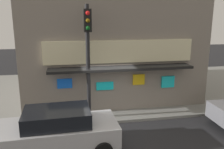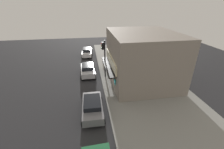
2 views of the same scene
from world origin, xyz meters
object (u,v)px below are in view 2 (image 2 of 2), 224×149
at_px(trash_can, 121,83).
at_px(parked_car_silver, 88,70).
at_px(traffic_light, 104,54).
at_px(parked_car_white, 87,52).
at_px(pedestrian, 118,74).
at_px(parked_car_grey, 92,106).
at_px(fire_hydrant, 103,62).

xyz_separation_m(trash_can, parked_car_silver, (-4.45, -3.97, 0.21)).
xyz_separation_m(traffic_light, parked_car_white, (-10.00, -2.27, -2.60)).
height_order(parked_car_silver, parked_car_white, parked_car_silver).
distance_m(trash_can, pedestrian, 1.71).
distance_m(pedestrian, parked_car_grey, 6.93).
distance_m(traffic_light, pedestrian, 3.18).
distance_m(traffic_light, fire_hydrant, 5.41).
bearing_deg(parked_car_grey, parked_car_silver, -178.10).
height_order(fire_hydrant, parked_car_white, parked_car_white).
bearing_deg(traffic_light, parked_car_white, -167.22).
relative_size(traffic_light, fire_hydrant, 5.53).
height_order(fire_hydrant, parked_car_silver, parked_car_silver).
distance_m(parked_car_silver, parked_car_white, 8.66).
bearing_deg(fire_hydrant, parked_car_grey, -11.10).
relative_size(fire_hydrant, parked_car_white, 0.21).
bearing_deg(trash_can, parked_car_grey, -40.84).
height_order(trash_can, pedestrian, pedestrian).
distance_m(fire_hydrant, trash_can, 7.82).
xyz_separation_m(traffic_light, parked_car_grey, (7.36, -2.02, -2.63)).
relative_size(fire_hydrant, trash_can, 0.98).
distance_m(traffic_light, trash_can, 4.51).
bearing_deg(fire_hydrant, trash_can, 9.83).
relative_size(fire_hydrant, parked_car_silver, 0.22).
relative_size(parked_car_grey, parked_car_silver, 1.01).
relative_size(pedestrian, parked_car_white, 0.41).
xyz_separation_m(fire_hydrant, trash_can, (7.70, 1.33, 0.02)).
distance_m(trash_can, parked_car_silver, 5.97).
bearing_deg(parked_car_silver, traffic_light, 59.78).
relative_size(pedestrian, parked_car_grey, 0.40).
relative_size(trash_can, parked_car_silver, 0.22).
height_order(trash_can, parked_car_grey, parked_car_grey).
xyz_separation_m(traffic_light, pedestrian, (1.47, 1.61, -2.31)).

